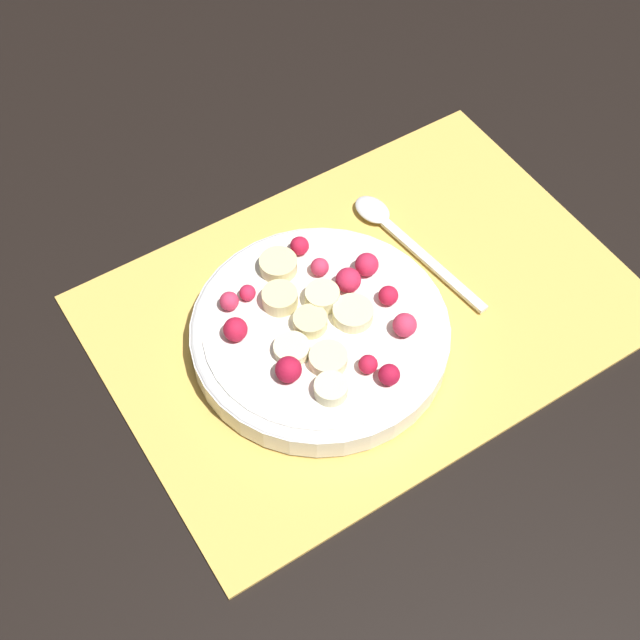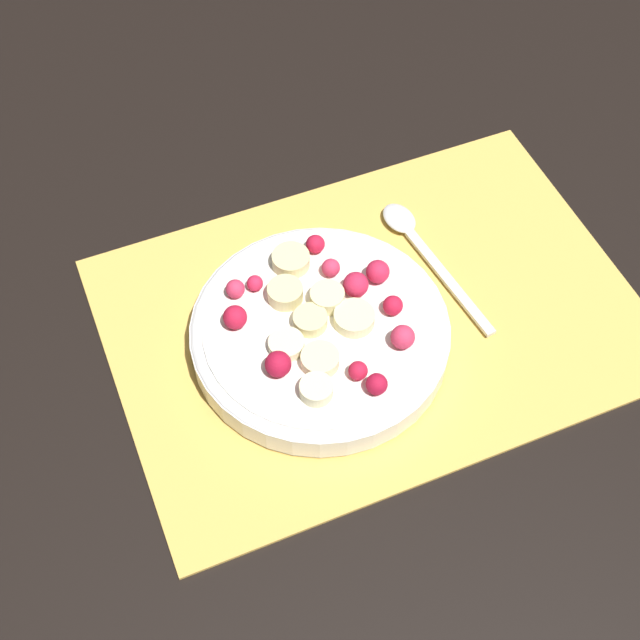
% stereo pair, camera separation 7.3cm
% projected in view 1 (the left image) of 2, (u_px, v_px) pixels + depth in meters
% --- Properties ---
extents(ground_plane, '(3.00, 3.00, 0.00)m').
position_uv_depth(ground_plane, '(366.00, 310.00, 0.79)').
color(ground_plane, black).
extents(placemat, '(0.46, 0.32, 0.01)m').
position_uv_depth(placemat, '(366.00, 309.00, 0.79)').
color(placemat, '#E0B251').
rests_on(placemat, ground_plane).
extents(fruit_bowl, '(0.22, 0.22, 0.05)m').
position_uv_depth(fruit_bowl, '(320.00, 331.00, 0.75)').
color(fruit_bowl, white).
rests_on(fruit_bowl, placemat).
extents(spoon, '(0.04, 0.17, 0.01)m').
position_uv_depth(spoon, '(394.00, 229.00, 0.83)').
color(spoon, silver).
rests_on(spoon, placemat).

